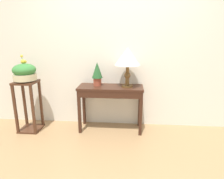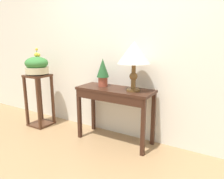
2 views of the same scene
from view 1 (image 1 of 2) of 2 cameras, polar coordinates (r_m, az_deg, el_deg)
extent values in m
cube|color=#9E7A51|center=(2.37, -0.34, -24.00)|extent=(12.00, 12.00, 0.01)
cube|color=silver|center=(3.26, 1.93, 13.65)|extent=(9.00, 0.10, 2.80)
cube|color=#381E14|center=(3.08, -0.41, 0.60)|extent=(1.00, 0.39, 0.03)
cube|color=#381E14|center=(2.93, -0.72, -1.56)|extent=(0.94, 0.03, 0.10)
cube|color=#381E14|center=(3.12, -9.35, -6.48)|extent=(0.04, 0.04, 0.69)
cube|color=#381E14|center=(3.04, 8.24, -7.05)|extent=(0.05, 0.04, 0.69)
cube|color=#381E14|center=(3.42, -8.04, -4.45)|extent=(0.04, 0.04, 0.69)
cube|color=#381E14|center=(3.34, 7.93, -4.91)|extent=(0.05, 0.04, 0.69)
cylinder|color=brown|center=(3.06, 4.37, 1.04)|extent=(0.17, 0.17, 0.02)
cylinder|color=brown|center=(3.04, 4.40, 2.68)|extent=(0.06, 0.06, 0.16)
sphere|color=brown|center=(3.03, 4.43, 4.11)|extent=(0.10, 0.10, 0.10)
cylinder|color=brown|center=(3.01, 4.47, 5.56)|extent=(0.05, 0.05, 0.16)
cone|color=beige|center=(2.98, 4.55, 9.46)|extent=(0.39, 0.39, 0.26)
cylinder|color=#9E4733|center=(3.13, -4.22, 2.27)|extent=(0.13, 0.13, 0.12)
cone|color=#235128|center=(3.09, -4.29, 5.60)|extent=(0.16, 0.16, 0.24)
cube|color=#472819|center=(3.32, -23.55, 1.95)|extent=(0.33, 0.33, 0.03)
cube|color=#472819|center=(3.57, -22.18, -10.39)|extent=(0.33, 0.33, 0.03)
cube|color=#472819|center=(3.38, -26.05, -5.09)|extent=(0.04, 0.03, 0.76)
cube|color=#472819|center=(3.25, -21.75, -5.42)|extent=(0.04, 0.03, 0.76)
cube|color=#472819|center=(3.61, -23.83, -3.57)|extent=(0.04, 0.04, 0.76)
cube|color=#472819|center=(3.48, -19.74, -3.80)|extent=(0.04, 0.04, 0.76)
cylinder|color=beige|center=(3.31, -23.60, 2.37)|extent=(0.15, 0.15, 0.02)
cylinder|color=beige|center=(3.30, -23.71, 3.35)|extent=(0.34, 0.34, 0.10)
ellipsoid|color=#387A38|center=(3.28, -23.91, 5.19)|extent=(0.34, 0.34, 0.19)
cylinder|color=#387A38|center=(3.31, -24.17, 6.47)|extent=(0.06, 0.07, 0.26)
sphere|color=gold|center=(3.34, -24.54, 8.74)|extent=(0.04, 0.04, 0.04)
cylinder|color=#387A38|center=(3.29, -24.03, 5.74)|extent=(0.03, 0.03, 0.18)
sphere|color=gold|center=(3.30, -24.26, 7.32)|extent=(0.06, 0.06, 0.06)
cylinder|color=#387A38|center=(3.30, -24.03, 5.88)|extent=(0.03, 0.04, 0.20)
sphere|color=gold|center=(3.31, -24.27, 7.58)|extent=(0.04, 0.04, 0.04)
cylinder|color=#387A38|center=(3.31, -23.79, 5.76)|extent=(0.02, 0.06, 0.18)
sphere|color=gold|center=(3.32, -23.79, 7.35)|extent=(0.05, 0.05, 0.05)
camera|label=2|loc=(1.27, 64.15, -0.08)|focal=34.80mm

